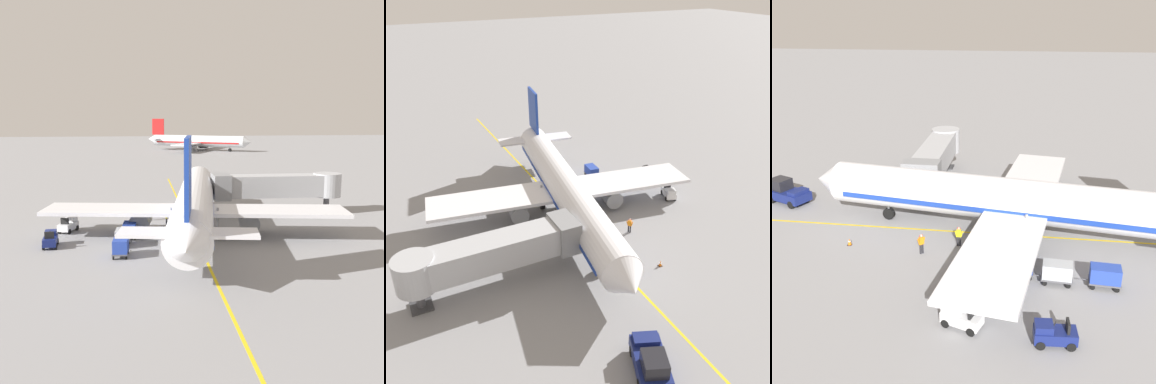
{
  "view_description": "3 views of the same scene",
  "coord_description": "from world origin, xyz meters",
  "views": [
    {
      "loc": [
        -5.56,
        -48.57,
        12.31
      ],
      "look_at": [
        0.39,
        3.83,
        3.49
      ],
      "focal_mm": 44.88,
      "sensor_mm": 36.0,
      "label": 1
    },
    {
      "loc": [
        18.27,
        37.82,
        25.33
      ],
      "look_at": [
        -1.24,
        -0.67,
        2.69
      ],
      "focal_mm": 40.49,
      "sensor_mm": 36.0,
      "label": 2
    },
    {
      "loc": [
        -35.79,
        -2.28,
        18.12
      ],
      "look_at": [
        2.17,
        2.96,
        2.94
      ],
      "focal_mm": 42.68,
      "sensor_mm": 36.0,
      "label": 3
    }
  ],
  "objects": [
    {
      "name": "baggage_cart_second_in_train",
      "position": [
        -7.1,
        -5.02,
        0.95
      ],
      "size": [
        1.45,
        2.94,
        1.58
      ],
      "color": "#4C4C51",
      "rests_on": "ground"
    },
    {
      "name": "ground_plane",
      "position": [
        0.0,
        0.0,
        0.0
      ],
      "size": [
        400.0,
        400.0,
        0.0
      ],
      "primitive_type": "plane",
      "color": "gray"
    },
    {
      "name": "parked_airliner",
      "position": [
        0.08,
        -1.34,
        3.19
      ],
      "size": [
        30.44,
        37.29,
        10.63
      ],
      "color": "silver",
      "rests_on": "ground"
    },
    {
      "name": "pushback_tractor",
      "position": [
        4.28,
        21.37,
        1.1
      ],
      "size": [
        3.71,
        4.91,
        2.4
      ],
      "color": "navy",
      "rests_on": "ground"
    },
    {
      "name": "baggage_cart_front",
      "position": [
        -6.46,
        -2.3,
        0.95
      ],
      "size": [
        1.45,
        2.94,
        1.58
      ],
      "color": "#4C4C51",
      "rests_on": "ground"
    },
    {
      "name": "safety_cone_nose_left",
      "position": [
        -3.68,
        11.79,
        0.29
      ],
      "size": [
        0.36,
        0.36,
        0.59
      ],
      "color": "black",
      "rests_on": "ground"
    },
    {
      "name": "distant_taxiing_airliner",
      "position": [
        13.67,
        105.03,
        3.03
      ],
      "size": [
        32.7,
        27.47,
        10.1
      ],
      "color": "silver",
      "rests_on": "ground"
    },
    {
      "name": "jet_bridge",
      "position": [
        11.16,
        7.32,
        3.46
      ],
      "size": [
        15.88,
        3.5,
        4.98
      ],
      "color": "#A8AAAF",
      "rests_on": "ground"
    },
    {
      "name": "ground_crew_loader",
      "position": [
        -4.25,
        5.51,
        0.95
      ],
      "size": [
        0.58,
        0.57,
        1.69
      ],
      "color": "#232328",
      "rests_on": "ground"
    },
    {
      "name": "ground_crew_wing_walker",
      "position": [
        -2.55,
        2.74,
        0.95
      ],
      "size": [
        0.25,
        0.72,
        1.69
      ],
      "color": "#232328",
      "rests_on": "ground"
    },
    {
      "name": "gate_lead_in_line",
      "position": [
        0.0,
        0.0,
        0.0
      ],
      "size": [
        0.24,
        80.0,
        0.01
      ],
      "primitive_type": "cube",
      "color": "gold",
      "rests_on": "ground"
    },
    {
      "name": "baggage_tug_trailing",
      "position": [
        -13.71,
        -4.5,
        0.71
      ],
      "size": [
        1.45,
        2.58,
        1.62
      ],
      "color": "navy",
      "rests_on": "ground"
    },
    {
      "name": "baggage_cart_third_in_train",
      "position": [
        -7.15,
        -8.32,
        0.95
      ],
      "size": [
        1.45,
        2.94,
        1.58
      ],
      "color": "#4C4C51",
      "rests_on": "ground"
    },
    {
      "name": "baggage_tug_lead",
      "position": [
        -12.84,
        1.09,
        0.71
      ],
      "size": [
        1.98,
        2.76,
        1.62
      ],
      "color": "silver",
      "rests_on": "ground"
    }
  ]
}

